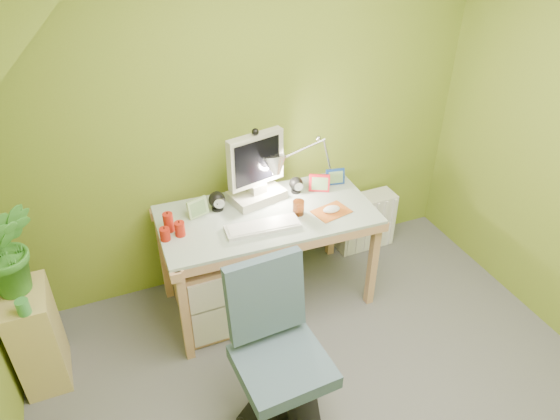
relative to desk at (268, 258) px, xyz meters
name	(u,v)px	position (x,y,z in m)	size (l,w,h in m)	color
wall_back	(244,116)	(0.02, 0.42, 0.84)	(3.20, 0.01, 2.40)	olive
slope_ceiling	(75,171)	(-0.98, -1.18, 1.49)	(1.10, 3.20, 1.10)	white
desk	(268,258)	(0.00, 0.00, 0.00)	(1.34, 0.67, 0.72)	tan
monitor	(256,162)	(0.00, 0.18, 0.63)	(0.40, 0.23, 0.55)	#B7B5A5
speaker_left	(217,201)	(-0.27, 0.16, 0.42)	(0.11, 0.11, 0.13)	black
speaker_right	(296,185)	(0.27, 0.16, 0.41)	(0.09, 0.09, 0.11)	black
keyboard	(263,227)	(-0.08, -0.14, 0.37)	(0.45, 0.14, 0.02)	silver
mousepad	(331,212)	(0.38, -0.14, 0.36)	(0.22, 0.16, 0.01)	#B5571C
mouse	(331,209)	(0.38, -0.14, 0.38)	(0.11, 0.07, 0.04)	white
amber_tumbler	(298,208)	(0.18, -0.08, 0.41)	(0.07, 0.07, 0.09)	#8D3C14
candle_cluster	(170,226)	(-0.60, 0.01, 0.42)	(0.16, 0.14, 0.12)	#A91C0E
photo_frame_red	(319,183)	(0.42, 0.12, 0.42)	(0.14, 0.02, 0.12)	red
photo_frame_blue	(335,177)	(0.56, 0.16, 0.41)	(0.13, 0.02, 0.11)	navy
photo_frame_green	(198,208)	(-0.40, 0.14, 0.42)	(0.14, 0.02, 0.12)	#9FC184
desk_lamp	(321,149)	(0.45, 0.18, 0.63)	(0.51, 0.22, 0.55)	silver
side_ledge	(37,337)	(-1.43, -0.11, -0.04)	(0.24, 0.36, 0.63)	tan
potted_plant	(8,249)	(-1.43, -0.06, 0.55)	(0.30, 0.24, 0.54)	#357E2A
green_cup	(23,307)	(-1.41, -0.26, 0.32)	(0.07, 0.07, 0.08)	#3A8C3F
task_chair	(283,365)	(-0.28, -0.92, 0.10)	(0.50, 0.50, 0.91)	#3B5062
radiator	(365,221)	(0.93, 0.29, -0.14)	(0.44, 0.18, 0.44)	silver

